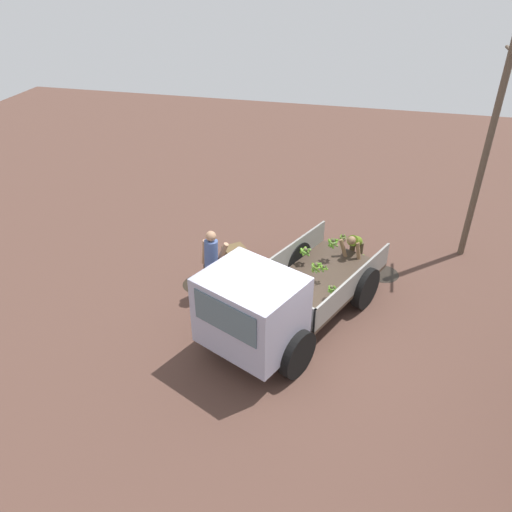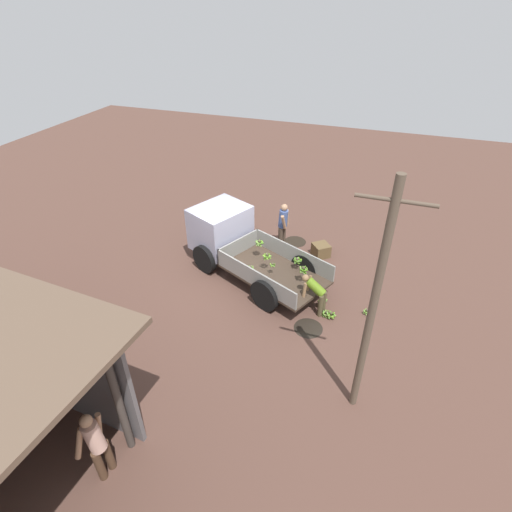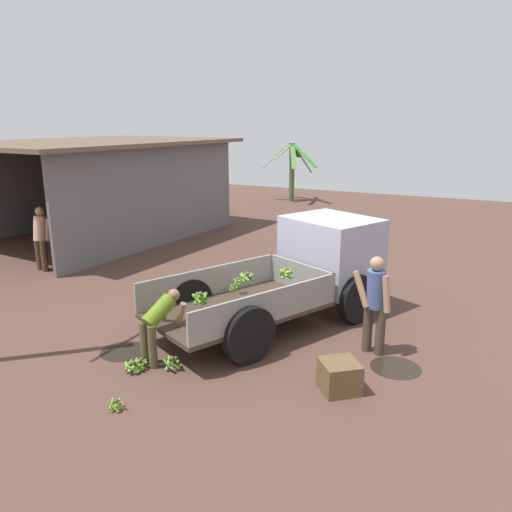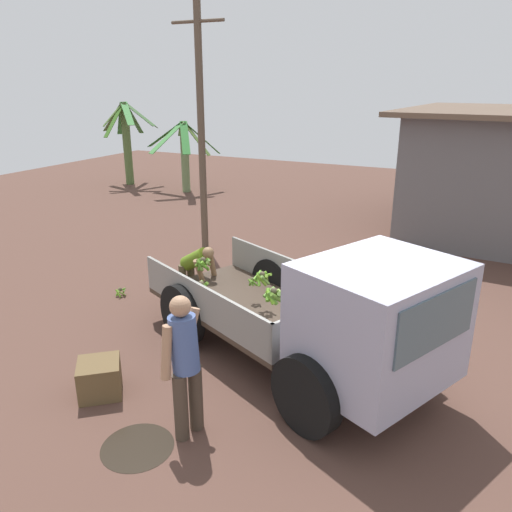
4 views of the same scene
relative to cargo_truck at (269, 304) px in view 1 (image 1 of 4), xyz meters
The scene contains 12 objects.
ground 1.08m from the cargo_truck, 106.71° to the left, with size 36.00×36.00×0.00m, color brown.
mud_patch_0 2.85m from the cargo_truck, 128.62° to the right, with size 0.81×0.81×0.01m, color black.
mud_patch_1 4.01m from the cargo_truck, 144.73° to the left, with size 0.81×0.81×0.01m, color black.
cargo_truck is the anchor object (origin of this frame).
utility_pole 6.56m from the cargo_truck, 137.75° to the left, with size 1.29×0.16×5.51m.
person_foreground_visitor 2.06m from the cargo_truck, 129.04° to the right, with size 0.41×0.69×1.72m.
person_worker_loading 3.49m from the cargo_truck, 154.99° to the left, with size 0.77×0.62×1.16m.
banana_bunch_on_ground_0 3.62m from the cargo_truck, 161.82° to the left, with size 0.29×0.28×0.24m.
banana_bunch_on_ground_1 3.98m from the cargo_truck, 155.85° to the left, with size 0.25×0.25×0.18m.
banana_bunch_on_ground_2 4.84m from the cargo_truck, 166.52° to the left, with size 0.22×0.21×0.17m.
banana_bunch_on_ground_3 4.11m from the cargo_truck, 156.37° to the left, with size 0.30×0.29×0.20m.
wooden_crate_0 3.21m from the cargo_truck, 151.82° to the right, with size 0.53×0.53×0.46m, color brown.
Camera 1 is at (7.73, 1.26, 7.03)m, focal length 35.00 mm.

